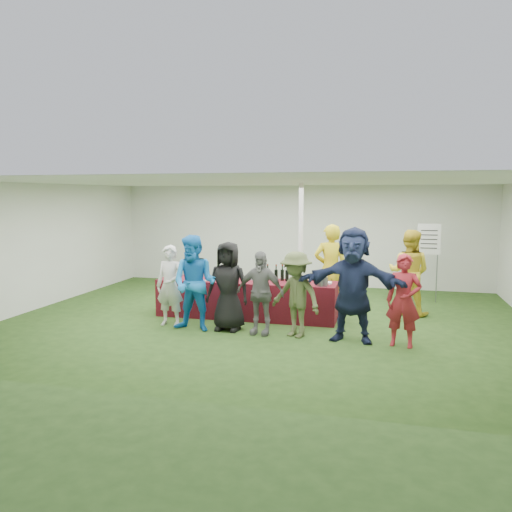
% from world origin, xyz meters
% --- Properties ---
extents(ground, '(60.00, 60.00, 0.00)m').
position_xyz_m(ground, '(0.00, 0.00, 0.00)').
color(ground, '#284719').
rests_on(ground, ground).
extents(tent, '(10.00, 10.00, 10.00)m').
position_xyz_m(tent, '(0.50, 1.20, 1.35)').
color(tent, white).
rests_on(tent, ground).
extents(serving_table, '(3.60, 0.80, 0.75)m').
position_xyz_m(serving_table, '(-0.42, 0.13, 0.38)').
color(serving_table, maroon).
rests_on(serving_table, ground).
extents(wine_bottles, '(0.71, 0.11, 0.32)m').
position_xyz_m(wine_bottles, '(0.20, 0.27, 0.87)').
color(wine_bottles, black).
rests_on(wine_bottles, serving_table).
extents(wine_glasses, '(1.13, 0.09, 0.16)m').
position_xyz_m(wine_glasses, '(-1.30, -0.13, 0.86)').
color(wine_glasses, silver).
rests_on(wine_glasses, serving_table).
extents(water_bottle, '(0.07, 0.07, 0.23)m').
position_xyz_m(water_bottle, '(-0.32, 0.21, 0.85)').
color(water_bottle, silver).
rests_on(water_bottle, serving_table).
extents(bar_towel, '(0.25, 0.18, 0.03)m').
position_xyz_m(bar_towel, '(1.15, 0.18, 0.77)').
color(bar_towel, white).
rests_on(bar_towel, serving_table).
extents(dump_bucket, '(0.23, 0.23, 0.18)m').
position_xyz_m(dump_bucket, '(1.12, -0.09, 0.84)').
color(dump_bucket, slate).
rests_on(dump_bucket, serving_table).
extents(wine_list_sign, '(0.50, 0.03, 1.80)m').
position_xyz_m(wine_list_sign, '(3.22, 2.53, 1.32)').
color(wine_list_sign, slate).
rests_on(wine_list_sign, ground).
extents(staff_pourer, '(0.75, 0.56, 1.86)m').
position_xyz_m(staff_pourer, '(1.19, 0.82, 0.93)').
color(staff_pourer, gold).
rests_on(staff_pourer, ground).
extents(staff_back, '(1.00, 0.87, 1.75)m').
position_xyz_m(staff_back, '(2.74, 1.20, 0.88)').
color(staff_back, gold).
rests_on(staff_back, ground).
extents(customer_0, '(0.58, 0.41, 1.52)m').
position_xyz_m(customer_0, '(-1.63, -0.84, 0.76)').
color(customer_0, silver).
rests_on(customer_0, ground).
extents(customer_1, '(0.89, 0.72, 1.74)m').
position_xyz_m(customer_1, '(-1.06, -1.05, 0.87)').
color(customer_1, blue).
rests_on(customer_1, ground).
extents(customer_2, '(0.82, 0.55, 1.62)m').
position_xyz_m(customer_2, '(-0.49, -0.86, 0.81)').
color(customer_2, black).
rests_on(customer_2, ground).
extents(customer_3, '(0.90, 0.45, 1.48)m').
position_xyz_m(customer_3, '(0.14, -0.98, 0.74)').
color(customer_3, slate).
rests_on(customer_3, ground).
extents(customer_4, '(1.11, 0.93, 1.49)m').
position_xyz_m(customer_4, '(0.78, -0.99, 0.75)').
color(customer_4, '#47512C').
rests_on(customer_4, ground).
extents(customer_5, '(1.83, 0.74, 1.93)m').
position_xyz_m(customer_5, '(1.74, -1.00, 0.96)').
color(customer_5, '#17203E').
rests_on(customer_5, ground).
extents(customer_6, '(0.60, 0.45, 1.52)m').
position_xyz_m(customer_6, '(2.56, -1.11, 0.76)').
color(customer_6, maroon).
rests_on(customer_6, ground).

